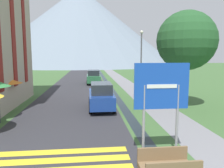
% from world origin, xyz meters
% --- Properties ---
extents(ground_plane, '(160.00, 160.00, 0.00)m').
position_xyz_m(ground_plane, '(0.00, 20.00, 0.00)').
color(ground_plane, '#3D6033').
extents(road, '(6.40, 60.00, 0.01)m').
position_xyz_m(road, '(-2.50, 30.00, 0.00)').
color(road, '#2D2D33').
rests_on(road, ground_plane).
extents(footpath, '(2.20, 60.00, 0.01)m').
position_xyz_m(footpath, '(3.60, 30.00, 0.00)').
color(footpath, slate).
rests_on(footpath, ground_plane).
extents(drainage_channel, '(0.60, 60.00, 0.00)m').
position_xyz_m(drainage_channel, '(1.20, 30.00, 0.00)').
color(drainage_channel, black).
rests_on(drainage_channel, ground_plane).
extents(crosswalk_marking, '(5.44, 1.84, 0.01)m').
position_xyz_m(crosswalk_marking, '(-2.50, 3.41, 0.01)').
color(crosswalk_marking, yellow).
rests_on(crosswalk_marking, ground_plane).
extents(mountain_distant, '(78.42, 78.42, 31.50)m').
position_xyz_m(mountain_distant, '(-4.74, 90.35, 15.75)').
color(mountain_distant, slate).
rests_on(mountain_distant, ground_plane).
extents(road_sign, '(2.01, 0.11, 3.41)m').
position_xyz_m(road_sign, '(1.39, 3.52, 2.28)').
color(road_sign, gray).
rests_on(road_sign, ground_plane).
extents(footbridge, '(1.70, 1.10, 0.65)m').
position_xyz_m(footbridge, '(1.20, 2.18, 0.23)').
color(footbridge, brown).
rests_on(footbridge, ground_plane).
extents(parked_car_near, '(1.70, 4.17, 1.82)m').
position_xyz_m(parked_car_near, '(-0.40, 10.78, 0.91)').
color(parked_car_near, navy).
rests_on(parked_car_near, ground_plane).
extents(parked_car_far, '(1.78, 4.43, 1.82)m').
position_xyz_m(parked_car_far, '(-0.64, 24.42, 0.91)').
color(parked_car_far, '#28663D').
rests_on(parked_car_far, ground_plane).
extents(cafe_chair_far_left, '(0.40, 0.40, 0.85)m').
position_xyz_m(cafe_chair_far_left, '(-6.61, 9.72, 0.51)').
color(cafe_chair_far_left, black).
rests_on(cafe_chair_far_left, ground_plane).
extents(cafe_chair_far_right, '(0.40, 0.40, 0.85)m').
position_xyz_m(cafe_chair_far_right, '(-6.77, 10.13, 0.51)').
color(cafe_chair_far_right, black).
rests_on(cafe_chair_far_right, ground_plane).
extents(cafe_umbrella_rear_orange, '(2.05, 2.05, 2.15)m').
position_xyz_m(cafe_umbrella_rear_orange, '(-6.79, 11.33, 1.97)').
color(cafe_umbrella_rear_orange, '#B7B2A8').
rests_on(cafe_umbrella_rear_orange, ground_plane).
extents(streetlamp, '(0.28, 0.28, 5.83)m').
position_xyz_m(streetlamp, '(3.38, 14.95, 3.41)').
color(streetlamp, '#515156').
rests_on(streetlamp, ground_plane).
extents(tree_by_path, '(4.16, 4.16, 6.79)m').
position_xyz_m(tree_by_path, '(5.62, 10.91, 4.69)').
color(tree_by_path, brown).
rests_on(tree_by_path, ground_plane).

